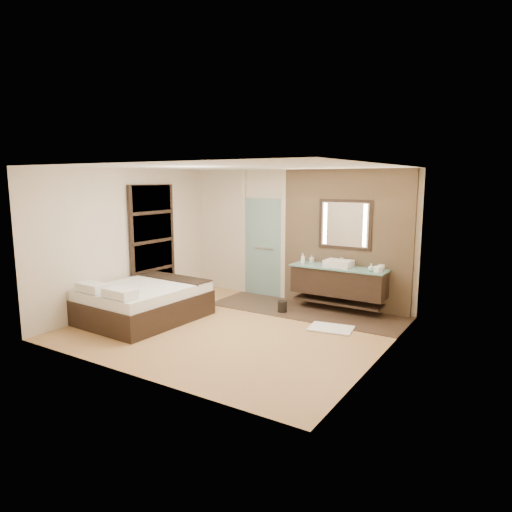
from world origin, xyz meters
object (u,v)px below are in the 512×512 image
Objects in this scene: vanity at (338,281)px; bed at (144,302)px; mirror_unit at (345,224)px; waste_bin at (282,307)px.

vanity is 0.89× the size of bed.
mirror_unit is (0.00, 0.24, 1.07)m from vanity.
waste_bin is at bearing 44.21° from bed.
bed is at bearing -139.25° from vanity.
mirror_unit is 4.02m from bed.
mirror_unit is 0.51× the size of bed.
mirror_unit is at bearing 45.71° from bed.
mirror_unit reaches higher than vanity.
mirror_unit is at bearing 90.00° from vanity.
waste_bin is (1.90, 1.71, -0.21)m from bed.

